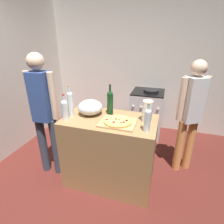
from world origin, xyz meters
name	(u,v)px	position (x,y,z in m)	size (l,w,h in m)	color
ground_plane	(117,156)	(0.00, 1.23, -0.01)	(4.01, 3.05, 0.02)	#511E19
kitchen_wall_rear	(135,64)	(0.00, 2.50, 1.30)	(4.01, 0.10, 2.60)	beige
kitchen_wall_left	(15,71)	(-1.75, 1.23, 1.30)	(0.10, 3.05, 2.60)	beige
counter	(110,152)	(0.06, 0.68, 0.46)	(1.11, 0.62, 0.92)	#9E7247
cutting_board	(118,123)	(0.18, 0.60, 0.93)	(0.40, 0.32, 0.02)	tan
pizza	(118,121)	(0.18, 0.59, 0.96)	(0.32, 0.32, 0.03)	tan
mixing_bowl	(90,107)	(-0.21, 0.74, 1.02)	(0.30, 0.30, 0.18)	#B2B2B7
paper_towel_roll	(147,111)	(0.48, 0.74, 1.05)	(0.11, 0.11, 0.25)	white
wine_bottle_amber	(65,109)	(-0.42, 0.51, 1.06)	(0.08, 0.08, 0.31)	silver
wine_bottle_dark	(70,103)	(-0.41, 0.62, 1.10)	(0.06, 0.06, 0.39)	silver
wine_bottle_green	(110,102)	(0.02, 0.82, 1.09)	(0.08, 0.08, 0.38)	#143819
wine_bottle_clear	(147,119)	(0.51, 0.51, 1.06)	(0.07, 0.07, 0.31)	silver
stove	(147,113)	(0.35, 2.10, 0.45)	(0.58, 0.60, 0.92)	#B7B7BC
person_in_stripes	(43,110)	(-0.80, 0.61, 0.96)	(0.39, 0.22, 1.66)	#383D4C
person_in_red	(191,112)	(1.00, 1.23, 0.91)	(0.36, 0.29, 1.58)	#D88C4C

